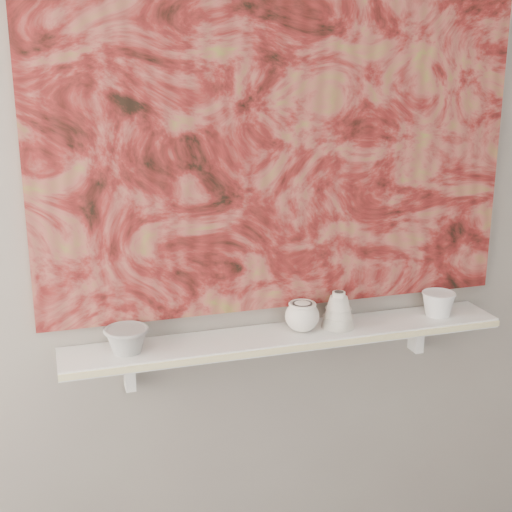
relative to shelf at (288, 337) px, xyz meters
name	(u,v)px	position (x,y,z in m)	size (l,w,h in m)	color
wall_back	(280,194)	(0.00, 0.09, 0.44)	(3.60, 3.60, 0.00)	gray
shelf	(288,337)	(0.00, 0.00, 0.00)	(1.40, 0.18, 0.03)	white
shelf_stripe	(299,348)	(0.00, -0.09, 0.00)	(1.40, 0.01, 0.02)	beige
bracket_left	(129,370)	(-0.49, 0.06, -0.07)	(0.03, 0.06, 0.12)	white
bracket_right	(416,334)	(0.49, 0.06, -0.07)	(0.03, 0.06, 0.12)	white
painting	(282,133)	(0.00, 0.08, 0.62)	(1.50, 0.03, 1.10)	maroon
house_motif	(412,224)	(0.45, 0.07, 0.32)	(0.09, 0.00, 0.08)	black
bowl_grey	(127,339)	(-0.50, 0.00, 0.05)	(0.13, 0.13, 0.08)	gray
cup_cream	(302,316)	(0.04, 0.00, 0.06)	(0.11, 0.11, 0.10)	silver
bell_vessel	(338,309)	(0.17, 0.00, 0.07)	(0.11, 0.11, 0.12)	silver
bowl_white	(438,303)	(0.53, 0.00, 0.06)	(0.11, 0.11, 0.08)	silver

